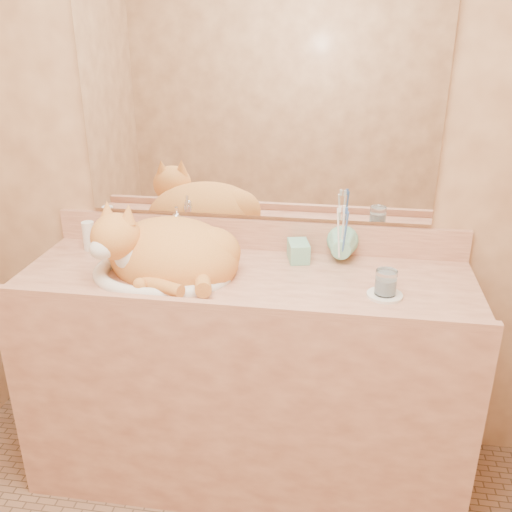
% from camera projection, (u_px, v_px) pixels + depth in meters
% --- Properties ---
extents(wall_back, '(2.40, 0.02, 2.50)m').
position_uv_depth(wall_back, '(257.00, 147.00, 2.09)').
color(wall_back, '#9A6846').
rests_on(wall_back, ground).
extents(vanity_counter, '(1.60, 0.55, 0.85)m').
position_uv_depth(vanity_counter, '(245.00, 378.00, 2.16)').
color(vanity_counter, '#9F5E47').
rests_on(vanity_counter, floor).
extents(mirror, '(1.30, 0.02, 0.80)m').
position_uv_depth(mirror, '(256.00, 108.00, 2.03)').
color(mirror, white).
rests_on(mirror, wall_back).
extents(sink_basin, '(0.55, 0.48, 0.15)m').
position_uv_depth(sink_basin, '(162.00, 254.00, 1.99)').
color(sink_basin, white).
rests_on(sink_basin, vanity_counter).
extents(faucet, '(0.07, 0.13, 0.17)m').
position_uv_depth(faucet, '(177.00, 232.00, 2.16)').
color(faucet, white).
rests_on(faucet, vanity_counter).
extents(cat, '(0.57, 0.51, 0.27)m').
position_uv_depth(cat, '(165.00, 249.00, 2.00)').
color(cat, orange).
rests_on(cat, sink_basin).
extents(soap_dispenser, '(0.09, 0.09, 0.16)m').
position_uv_depth(soap_dispenser, '(301.00, 245.00, 2.05)').
color(soap_dispenser, '#7EC9AC').
rests_on(soap_dispenser, vanity_counter).
extents(toothbrush_cup, '(0.13, 0.13, 0.11)m').
position_uv_depth(toothbrush_cup, '(341.00, 252.00, 2.06)').
color(toothbrush_cup, '#7EC9AC').
rests_on(toothbrush_cup, vanity_counter).
extents(toothbrushes, '(0.04, 0.04, 0.23)m').
position_uv_depth(toothbrushes, '(342.00, 231.00, 2.03)').
color(toothbrushes, white).
rests_on(toothbrushes, toothbrush_cup).
extents(saucer, '(0.12, 0.12, 0.01)m').
position_uv_depth(saucer, '(385.00, 295.00, 1.85)').
color(saucer, white).
rests_on(saucer, vanity_counter).
extents(water_glass, '(0.07, 0.07, 0.08)m').
position_uv_depth(water_glass, '(386.00, 282.00, 1.84)').
color(water_glass, silver).
rests_on(water_glass, saucer).
extents(lotion_bottle, '(0.05, 0.05, 0.11)m').
position_uv_depth(lotion_bottle, '(89.00, 236.00, 2.21)').
color(lotion_bottle, white).
rests_on(lotion_bottle, vanity_counter).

